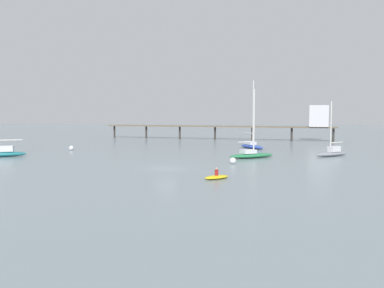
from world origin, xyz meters
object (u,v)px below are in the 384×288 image
at_px(pier, 277,121).
at_px(sailboat_teal, 1,152).
at_px(dinghy_yellow, 216,177).
at_px(mooring_buoy_outer, 233,161).
at_px(sailboat_blue, 252,144).
at_px(mooring_buoy_mid, 71,148).
at_px(sailboat_gray, 332,152).
at_px(sailboat_green, 251,154).

height_order(pier, sailboat_teal, sailboat_teal).
xyz_separation_m(dinghy_yellow, mooring_buoy_outer, (0.84, 12.51, 0.21)).
bearing_deg(mooring_buoy_outer, sailboat_teal, 174.53).
relative_size(sailboat_blue, mooring_buoy_mid, 15.42).
bearing_deg(dinghy_yellow, mooring_buoy_outer, 86.14).
bearing_deg(mooring_buoy_mid, sailboat_gray, -3.96).
xyz_separation_m(sailboat_teal, sailboat_green, (37.12, 4.41, -0.14)).
distance_m(sailboat_teal, mooring_buoy_mid, 13.19).
xyz_separation_m(sailboat_teal, sailboat_gray, (49.31, 8.95, -0.09)).
height_order(pier, sailboat_blue, sailboat_blue).
bearing_deg(mooring_buoy_mid, mooring_buoy_outer, -27.51).
bearing_deg(sailboat_green, mooring_buoy_outer, -105.77).
distance_m(pier, dinghy_yellow, 60.76).
xyz_separation_m(mooring_buoy_outer, mooring_buoy_mid, (-29.44, 15.33, -0.01)).
relative_size(sailboat_teal, sailboat_green, 1.03).
relative_size(pier, sailboat_green, 5.76).
height_order(sailboat_blue, dinghy_yellow, sailboat_blue).
relative_size(sailboat_blue, dinghy_yellow, 4.32).
height_order(sailboat_teal, mooring_buoy_outer, sailboat_teal).
xyz_separation_m(sailboat_green, mooring_buoy_mid, (-31.63, 7.57, -0.18)).
xyz_separation_m(sailboat_green, sailboat_gray, (12.18, 4.54, 0.06)).
bearing_deg(sailboat_green, sailboat_teal, -173.22).
xyz_separation_m(sailboat_blue, sailboat_green, (0.22, -17.07, -0.14)).
relative_size(pier, sailboat_blue, 4.61).
bearing_deg(sailboat_blue, sailboat_teal, -149.79).
bearing_deg(mooring_buoy_outer, pier, 81.10).
bearing_deg(sailboat_gray, sailboat_green, -159.57).
bearing_deg(sailboat_green, sailboat_blue, 90.75).
relative_size(sailboat_green, dinghy_yellow, 3.46).
bearing_deg(sailboat_gray, sailboat_blue, 134.71).
bearing_deg(pier, sailboat_blue, -103.57).
height_order(sailboat_blue, mooring_buoy_outer, sailboat_blue).
bearing_deg(sailboat_teal, mooring_buoy_outer, -5.47).
bearing_deg(pier, sailboat_gray, -78.86).
xyz_separation_m(sailboat_blue, mooring_buoy_outer, (-1.97, -24.83, -0.30)).
relative_size(sailboat_blue, sailboat_gray, 1.50).
bearing_deg(pier, sailboat_teal, -133.82).
height_order(sailboat_green, sailboat_gray, sailboat_green).
distance_m(sailboat_blue, sailboat_gray, 17.64).
relative_size(pier, sailboat_gray, 6.93).
height_order(sailboat_blue, mooring_buoy_mid, sailboat_blue).
distance_m(sailboat_gray, mooring_buoy_outer, 18.92).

